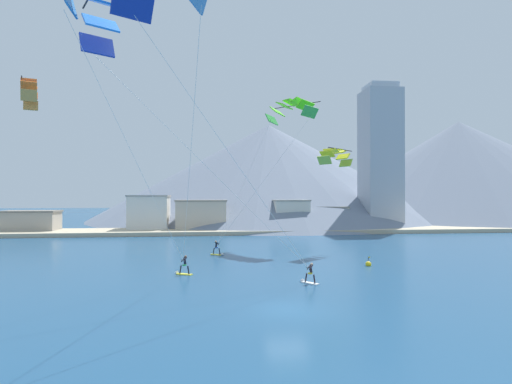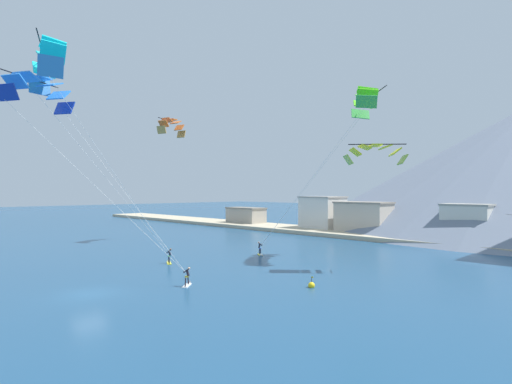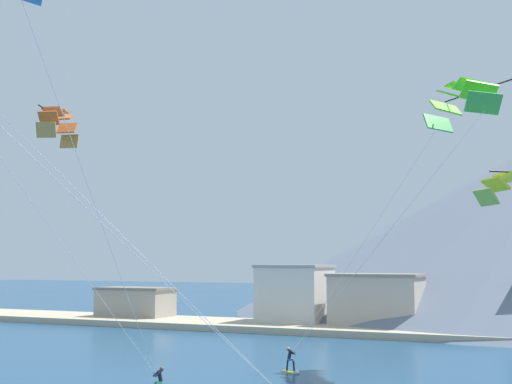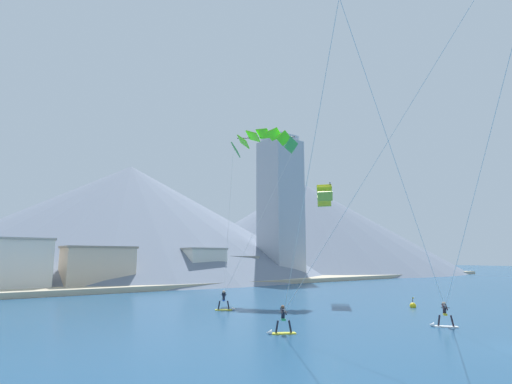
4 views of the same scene
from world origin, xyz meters
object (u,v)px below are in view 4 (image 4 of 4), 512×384
kitesurfer_near_lead (280,325)px  parafoil_kite_distant_low_drift (324,193)px  race_marker_buoy (413,306)px  kitesurfer_near_trail (442,320)px  kitesurfer_mid_center (226,304)px  parafoil_kite_mid_center (263,140)px

kitesurfer_near_lead → parafoil_kite_distant_low_drift: size_ratio=0.31×
kitesurfer_near_lead → race_marker_buoy: (17.65, 2.19, -0.33)m
race_marker_buoy → parafoil_kite_distant_low_drift: bearing=89.7°
kitesurfer_near_trail → race_marker_buoy: kitesurfer_near_trail is taller
kitesurfer_near_lead → parafoil_kite_distant_low_drift: bearing=35.4°
kitesurfer_mid_center → parafoil_kite_distant_low_drift: parafoil_kite_distant_low_drift is taller
parafoil_kite_distant_low_drift → race_marker_buoy: parafoil_kite_distant_low_drift is taller
kitesurfer_near_lead → parafoil_kite_mid_center: bearing=54.1°
kitesurfer_near_trail → parafoil_kite_distant_low_drift: 21.98m
parafoil_kite_mid_center → race_marker_buoy: (4.39, -16.12, -18.46)m
kitesurfer_mid_center → race_marker_buoy: bearing=-31.1°
kitesurfer_near_lead → parafoil_kite_mid_center: parafoil_kite_mid_center is taller
kitesurfer_mid_center → parafoil_kite_distant_low_drift: bearing=6.8°
kitesurfer_near_trail → parafoil_kite_mid_center: parafoil_kite_mid_center is taller
kitesurfer_near_lead → parafoil_kite_mid_center: size_ratio=0.09×
parafoil_kite_distant_low_drift → race_marker_buoy: size_ratio=5.43×
race_marker_buoy → parafoil_kite_mid_center: bearing=105.2°
parafoil_kite_mid_center → parafoil_kite_distant_low_drift: (4.44, -5.72, -6.81)m
kitesurfer_near_lead → kitesurfer_near_trail: kitesurfer_near_lead is taller
kitesurfer_near_trail → race_marker_buoy: 10.23m
parafoil_kite_mid_center → parafoil_kite_distant_low_drift: size_ratio=3.35×
kitesurfer_near_trail → parafoil_kite_distant_low_drift: size_ratio=0.30×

